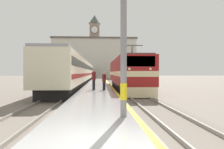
{
  "coord_description": "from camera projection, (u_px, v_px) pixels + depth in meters",
  "views": [
    {
      "loc": [
        0.2,
        -5.05,
        2.02
      ],
      "look_at": [
        1.66,
        20.53,
        1.77
      ],
      "focal_mm": 35.0,
      "sensor_mm": 36.0,
      "label": 1
    }
  ],
  "objects": [
    {
      "name": "station_building",
      "position": [
        95.0,
        59.0,
        72.04
      ],
      "size": [
        26.96,
        9.77,
        13.07
      ],
      "color": "beige",
      "rests_on": "ground"
    },
    {
      "name": "rail_track_far",
      "position": [
        76.0,
        87.0,
        29.83
      ],
      "size": [
        2.83,
        140.0,
        0.16
      ],
      "color": "#70665B",
      "rests_on": "ground"
    },
    {
      "name": "passenger_train",
      "position": [
        82.0,
        72.0,
        40.95
      ],
      "size": [
        2.92,
        54.8,
        3.84
      ],
      "color": "black",
      "rests_on": "ground"
    },
    {
      "name": "platform",
      "position": [
        98.0,
        85.0,
        30.01
      ],
      "size": [
        3.3,
        140.0,
        0.44
      ],
      "color": "#999999",
      "rests_on": "ground"
    },
    {
      "name": "person_on_platform",
      "position": [
        104.0,
        81.0,
        19.57
      ],
      "size": [
        0.34,
        0.34,
        1.62
      ],
      "color": "#23232D",
      "rests_on": "platform"
    },
    {
      "name": "rail_track_near",
      "position": [
        121.0,
        87.0,
        30.19
      ],
      "size": [
        2.83,
        140.0,
        0.16
      ],
      "color": "#70665B",
      "rests_on": "ground"
    },
    {
      "name": "clock_tower",
      "position": [
        95.0,
        45.0,
        78.29
      ],
      "size": [
        4.31,
        4.31,
        22.55
      ],
      "color": "gray",
      "rests_on": "ground"
    },
    {
      "name": "ground_plane",
      "position": [
        98.0,
        85.0,
        35.0
      ],
      "size": [
        200.0,
        200.0,
        0.0
      ],
      "primitive_type": "plane",
      "color": "#70665B"
    },
    {
      "name": "catenary_mast",
      "position": [
        127.0,
        14.0,
        7.8
      ],
      "size": [
        2.47,
        0.25,
        7.31
      ],
      "color": "gray",
      "rests_on": "platform"
    },
    {
      "name": "locomotive_train",
      "position": [
        127.0,
        74.0,
        24.19
      ],
      "size": [
        2.92,
        15.88,
        4.56
      ],
      "color": "black",
      "rests_on": "ground"
    },
    {
      "name": "second_waiting_passenger",
      "position": [
        94.0,
        79.0,
        19.7
      ],
      "size": [
        0.34,
        0.34,
        1.86
      ],
      "color": "#23232D",
      "rests_on": "platform"
    }
  ]
}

